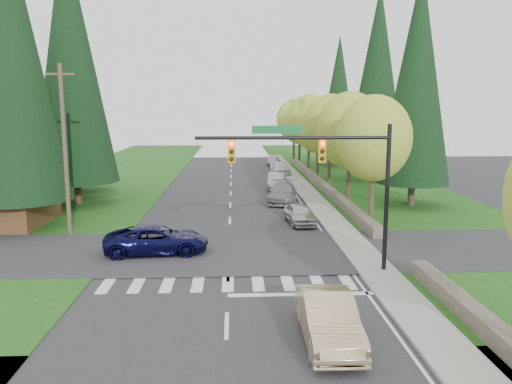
{
  "coord_description": "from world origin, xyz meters",
  "views": [
    {
      "loc": [
        0.28,
        -17.4,
        7.46
      ],
      "look_at": [
        1.54,
        10.42,
        2.8
      ],
      "focal_mm": 35.0,
      "sensor_mm": 36.0,
      "label": 1
    }
  ],
  "objects": [
    {
      "name": "decid_tree_1",
      "position": [
        9.3,
        21.0,
        5.8
      ],
      "size": [
        5.2,
        5.2,
        8.8
      ],
      "color": "#38281C",
      "rests_on": "ground"
    },
    {
      "name": "decid_tree_6",
      "position": [
        9.2,
        56.0,
        5.86
      ],
      "size": [
        5.2,
        5.2,
        8.86
      ],
      "color": "#38281C",
      "rests_on": "ground"
    },
    {
      "name": "decid_tree_0",
      "position": [
        9.2,
        14.0,
        5.6
      ],
      "size": [
        4.8,
        4.8,
        8.37
      ],
      "color": "#38281C",
      "rests_on": "ground"
    },
    {
      "name": "decid_tree_4",
      "position": [
        9.3,
        42.0,
        6.06
      ],
      "size": [
        5.4,
        5.4,
        9.18
      ],
      "color": "#38281C",
      "rests_on": "ground"
    },
    {
      "name": "conifer_e_a",
      "position": [
        14.0,
        20.0,
        9.79
      ],
      "size": [
        5.44,
        5.44,
        17.8
      ],
      "color": "#38281C",
      "rests_on": "ground"
    },
    {
      "name": "cross_street",
      "position": [
        0.0,
        8.0,
        0.0
      ],
      "size": [
        120.0,
        8.0,
        0.1
      ],
      "primitive_type": "cube",
      "color": "#28282B",
      "rests_on": "ground"
    },
    {
      "name": "stone_wall_north",
      "position": [
        8.6,
        30.0,
        0.35
      ],
      "size": [
        0.7,
        40.0,
        0.7
      ],
      "primitive_type": "cube",
      "color": "#4C4438",
      "rests_on": "ground"
    },
    {
      "name": "decid_tree_5",
      "position": [
        9.1,
        49.0,
        5.53
      ],
      "size": [
        4.8,
        4.8,
        8.3
      ],
      "color": "#38281C",
      "rests_on": "ground"
    },
    {
      "name": "conifer_w_a",
      "position": [
        -13.0,
        14.0,
        10.79
      ],
      "size": [
        6.12,
        6.12,
        19.8
      ],
      "color": "#38281C",
      "rests_on": "ground"
    },
    {
      "name": "grass_west",
      "position": [
        -13.0,
        20.0,
        0.03
      ],
      "size": [
        14.0,
        110.0,
        0.06
      ],
      "primitive_type": "cube",
      "color": "#1F4D14",
      "rests_on": "ground"
    },
    {
      "name": "parked_car_a",
      "position": [
        4.57,
        14.37,
        0.66
      ],
      "size": [
        1.94,
        4.02,
        1.32
      ],
      "primitive_type": "imported",
      "rotation": [
        0.0,
        0.0,
        0.1
      ],
      "color": "#B2B2B7",
      "rests_on": "ground"
    },
    {
      "name": "parked_car_d",
      "position": [
        5.6,
        38.91,
        0.8
      ],
      "size": [
        2.14,
        4.77,
        1.59
      ],
      "primitive_type": "imported",
      "rotation": [
        0.0,
        0.0,
        0.06
      ],
      "color": "silver",
      "rests_on": "ground"
    },
    {
      "name": "ground",
      "position": [
        0.0,
        0.0,
        0.0
      ],
      "size": [
        120.0,
        120.0,
        0.0
      ],
      "primitive_type": "plane",
      "color": "#28282B",
      "rests_on": "ground"
    },
    {
      "name": "parked_car_b",
      "position": [
        4.2,
        22.0,
        0.78
      ],
      "size": [
        2.91,
        5.62,
        1.56
      ],
      "primitive_type": "imported",
      "rotation": [
        0.0,
        0.0,
        -0.14
      ],
      "color": "slate",
      "rests_on": "ground"
    },
    {
      "name": "conifer_e_c",
      "position": [
        14.0,
        48.0,
        9.29
      ],
      "size": [
        5.1,
        5.1,
        16.8
      ],
      "color": "#38281C",
      "rests_on": "ground"
    },
    {
      "name": "sedan_champagne",
      "position": [
        3.3,
        -2.32,
        0.77
      ],
      "size": [
        1.66,
        4.7,
        1.55
      ],
      "primitive_type": "imported",
      "rotation": [
        0.0,
        0.0,
        -0.01
      ],
      "color": "#D3B58D",
      "rests_on": "ground"
    },
    {
      "name": "decid_tree_3",
      "position": [
        9.2,
        35.0,
        5.66
      ],
      "size": [
        5.0,
        5.0,
        8.55
      ],
      "color": "#38281C",
      "rests_on": "ground"
    },
    {
      "name": "sidewalk_east",
      "position": [
        6.9,
        22.0,
        0.07
      ],
      "size": [
        1.8,
        80.0,
        0.13
      ],
      "primitive_type": "cube",
      "color": "gray",
      "rests_on": "ground"
    },
    {
      "name": "decid_tree_2",
      "position": [
        9.1,
        28.0,
        5.93
      ],
      "size": [
        5.0,
        5.0,
        8.82
      ],
      "color": "#38281C",
      "rests_on": "ground"
    },
    {
      "name": "traffic_signal",
      "position": [
        4.37,
        4.5,
        4.98
      ],
      "size": [
        8.7,
        0.37,
        6.8
      ],
      "color": "black",
      "rests_on": "ground"
    },
    {
      "name": "conifer_w_c",
      "position": [
        -12.0,
        22.0,
        11.29
      ],
      "size": [
        6.46,
        6.46,
        20.8
      ],
      "color": "#38281C",
      "rests_on": "ground"
    },
    {
      "name": "grass_east",
      "position": [
        13.0,
        20.0,
        0.03
      ],
      "size": [
        14.0,
        110.0,
        0.06
      ],
      "primitive_type": "cube",
      "color": "#1F4D14",
      "rests_on": "ground"
    },
    {
      "name": "parked_car_c",
      "position": [
        4.31,
        29.0,
        0.75
      ],
      "size": [
        2.03,
        4.67,
        1.49
      ],
      "primitive_type": "imported",
      "rotation": [
        0.0,
        0.0,
        -0.1
      ],
      "color": "#ADADB2",
      "rests_on": "ground"
    },
    {
      "name": "curb_east",
      "position": [
        6.05,
        22.0,
        0.07
      ],
      "size": [
        0.2,
        80.0,
        0.13
      ],
      "primitive_type": "cube",
      "color": "gray",
      "rests_on": "ground"
    },
    {
      "name": "conifer_w_e",
      "position": [
        -14.0,
        28.0,
        10.29
      ],
      "size": [
        5.78,
        5.78,
        18.8
      ],
      "color": "#38281C",
      "rests_on": "ground"
    },
    {
      "name": "utility_pole",
      "position": [
        -9.5,
        12.0,
        5.14
      ],
      "size": [
        1.6,
        0.24,
        10.0
      ],
      "color": "#473828",
      "rests_on": "ground"
    },
    {
      "name": "conifer_e_b",
      "position": [
        15.0,
        34.0,
        10.79
      ],
      "size": [
        6.12,
        6.12,
        19.8
      ],
      "color": "#38281C",
      "rests_on": "ground"
    },
    {
      "name": "parked_car_e",
      "position": [
        5.6,
        46.95,
        0.63
      ],
      "size": [
        2.08,
        4.45,
        1.26
      ],
      "primitive_type": "imported",
      "rotation": [
        0.0,
        0.0,
        0.07
      ],
      "color": "#ADAEB2",
      "rests_on": "ground"
    },
    {
      "name": "suv_navy",
      "position": [
        -3.74,
        7.92,
        0.74
      ],
      "size": [
        5.5,
        2.89,
        1.48
      ],
      "primitive_type": "imported",
      "rotation": [
        0.0,
        0.0,
        1.66
      ],
      "color": "#0A0A33",
      "rests_on": "ground"
    },
    {
      "name": "stone_wall_south",
      "position": [
        8.6,
        -3.0,
        0.35
      ],
      "size": [
        0.7,
        14.0,
        0.7
      ],
      "primitive_type": "cube",
      "color": "#4C4438",
      "rests_on": "ground"
    }
  ]
}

